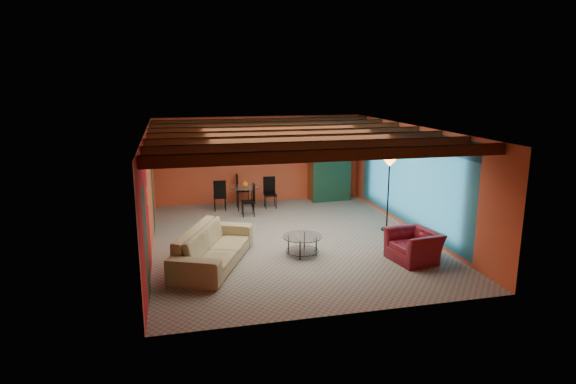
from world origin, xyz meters
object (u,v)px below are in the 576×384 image
object	(u,v)px
dining_table	(245,194)
floor_lamp	(388,194)
armchair	(414,246)
armoire	(329,167)
sofa	(213,247)
coffee_table	(302,245)
potted_plant	(330,125)
vase	(245,175)

from	to	relation	value
dining_table	floor_lamp	bearing A→B (deg)	-41.74
armchair	armoire	distance (m)	5.74
dining_table	armoire	bearing A→B (deg)	11.78
sofa	floor_lamp	distance (m)	4.83
sofa	dining_table	size ratio (longest dim) A/B	1.46
coffee_table	armoire	xyz separation A→B (m)	(2.19, 4.80, 0.86)
armchair	dining_table	size ratio (longest dim) A/B	0.56
sofa	armchair	size ratio (longest dim) A/B	2.59
armchair	armoire	xyz separation A→B (m)	(-0.06, 5.69, 0.75)
coffee_table	floor_lamp	bearing A→B (deg)	26.41
coffee_table	dining_table	world-z (taller)	dining_table
dining_table	floor_lamp	world-z (taller)	floor_lamp
coffee_table	potted_plant	bearing A→B (deg)	65.52
armchair	potted_plant	bearing A→B (deg)	171.45
sofa	vase	world-z (taller)	vase
dining_table	potted_plant	bearing A→B (deg)	11.78
armchair	floor_lamp	world-z (taller)	floor_lamp
coffee_table	floor_lamp	distance (m)	3.02
armoire	potted_plant	world-z (taller)	potted_plant
coffee_table	potted_plant	world-z (taller)	potted_plant
armchair	vase	distance (m)	5.91
dining_table	vase	size ratio (longest dim) A/B	9.17
armoire	floor_lamp	xyz separation A→B (m)	(0.44, -3.50, -0.13)
dining_table	sofa	bearing A→B (deg)	-107.12
dining_table	potted_plant	xyz separation A→B (m)	(2.82, 0.59, 1.92)
sofa	potted_plant	size ratio (longest dim) A/B	5.72
dining_table	vase	bearing A→B (deg)	0.00
armoire	sofa	bearing A→B (deg)	-133.22
armchair	coffee_table	size ratio (longest dim) A/B	1.17
floor_lamp	potted_plant	size ratio (longest dim) A/B	4.07
vase	sofa	bearing A→B (deg)	-107.12
sofa	vase	distance (m)	4.56
sofa	floor_lamp	xyz separation A→B (m)	(4.59, 1.40, 0.56)
sofa	armchair	xyz separation A→B (m)	(4.21, -0.79, -0.06)
vase	armoire	bearing A→B (deg)	11.78
sofa	coffee_table	bearing A→B (deg)	-63.51
sofa	dining_table	bearing A→B (deg)	6.44
sofa	dining_table	distance (m)	4.52
coffee_table	armoire	distance (m)	5.35
coffee_table	vase	xyz separation A→B (m)	(-0.64, 4.21, 0.82)
sofa	armoire	distance (m)	6.46
coffee_table	sofa	bearing A→B (deg)	-177.07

